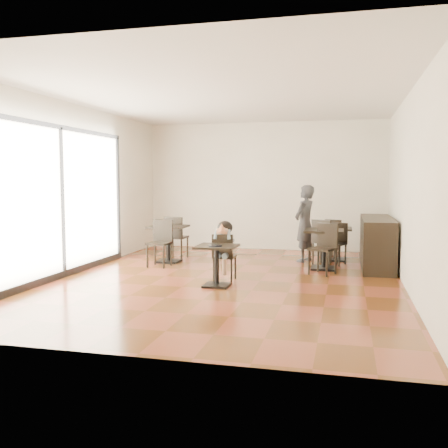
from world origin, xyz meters
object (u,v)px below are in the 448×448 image
(child_chair, at_px, (225,257))
(chair_left_b, at_px, (159,243))
(cafe_table_mid, at_px, (324,249))
(chair_mid_a, at_px, (325,242))
(child_table, at_px, (217,266))
(chair_mid_b, at_px, (323,249))
(chair_left_a, at_px, (177,237))
(cafe_table_back, at_px, (335,244))
(adult_patron, at_px, (305,223))
(chair_back_a, at_px, (336,238))
(child, at_px, (225,251))
(cafe_table_left, at_px, (169,244))
(chair_back_b, at_px, (335,244))

(child_chair, relative_size, chair_left_b, 0.87)
(cafe_table_mid, distance_m, chair_mid_a, 0.56)
(child_table, xyz_separation_m, chair_mid_b, (1.65, 1.49, 0.13))
(chair_left_a, bearing_deg, cafe_table_back, -167.31)
(adult_patron, bearing_deg, chair_back_a, 165.10)
(child, distance_m, chair_left_a, 2.66)
(child_chair, height_order, chair_back_a, chair_back_a)
(cafe_table_left, bearing_deg, chair_mid_b, -10.59)
(cafe_table_mid, height_order, chair_mid_b, chair_mid_b)
(cafe_table_mid, height_order, chair_left_a, chair_left_a)
(adult_patron, bearing_deg, chair_back_b, 91.47)
(cafe_table_left, bearing_deg, chair_left_a, 90.00)
(child_chair, height_order, chair_left_b, chair_left_b)
(cafe_table_back, bearing_deg, chair_back_b, -90.00)
(child_chair, relative_size, child, 0.79)
(cafe_table_back, height_order, chair_left_b, chair_left_b)
(child_table, relative_size, adult_patron, 0.42)
(child, xyz_separation_m, cafe_table_left, (-1.62, 1.56, -0.13))
(child_table, bearing_deg, child_chair, 90.00)
(chair_mid_b, xyz_separation_m, chair_back_b, (0.20, 1.15, -0.04))
(cafe_table_left, distance_m, chair_back_b, 3.52)
(chair_left_a, relative_size, chair_back_b, 1.09)
(cafe_table_mid, relative_size, cafe_table_back, 1.09)
(child_chair, height_order, chair_mid_b, chair_mid_b)
(child_table, relative_size, chair_back_b, 0.79)
(child_table, xyz_separation_m, cafe_table_mid, (1.65, 2.04, 0.05))
(chair_left_a, bearing_deg, child_table, 125.28)
(child_table, bearing_deg, chair_back_b, 54.98)
(chair_mid_a, bearing_deg, cafe_table_back, -84.09)
(cafe_table_back, height_order, chair_back_b, chair_back_b)
(chair_back_b, bearing_deg, chair_mid_b, -77.39)
(chair_left_a, bearing_deg, cafe_table_left, 93.87)
(child_chair, xyz_separation_m, child, (0.00, 0.00, 0.11))
(chair_left_a, height_order, chair_back_a, chair_left_a)
(child, relative_size, chair_mid_b, 1.10)
(child_chair, relative_size, chair_mid_b, 0.87)
(cafe_table_mid, bearing_deg, child_chair, -137.90)
(adult_patron, relative_size, chair_back_b, 1.90)
(adult_patron, xyz_separation_m, cafe_table_back, (0.65, 0.30, -0.47))
(adult_patron, height_order, cafe_table_mid, adult_patron)
(chair_mid_a, bearing_deg, cafe_table_mid, 114.37)
(adult_patron, bearing_deg, cafe_table_mid, 50.31)
(child_table, relative_size, cafe_table_back, 0.95)
(chair_back_b, bearing_deg, chair_left_a, -157.67)
(chair_mid_a, relative_size, chair_back_b, 1.09)
(chair_mid_a, xyz_separation_m, chair_left_b, (-3.27, -1.04, -0.00))
(child_table, height_order, adult_patron, adult_patron)
(child_chair, xyz_separation_m, cafe_table_mid, (1.65, 1.49, -0.02))
(cafe_table_mid, bearing_deg, child_table, -128.97)
(chair_left_b, bearing_deg, child_table, -39.95)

